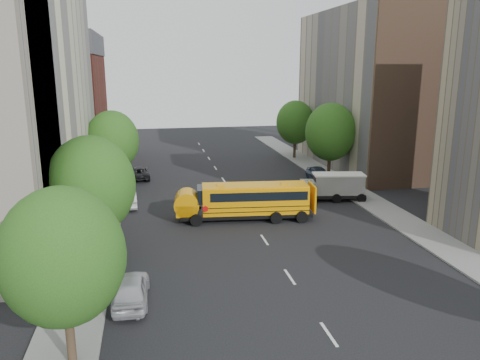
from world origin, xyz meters
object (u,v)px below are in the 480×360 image
object	(u,v)px
parked_car_1	(128,199)
parked_car_4	(319,174)
street_tree_5	(295,122)
street_tree_2	(112,141)
parked_car_2	(139,173)
parked_car_0	(131,289)
street_tree_0	(63,257)
street_tree_1	(91,185)
street_tree_4	(330,132)
safari_truck	(333,186)
school_bus	(245,200)

from	to	relation	value
parked_car_1	parked_car_4	bearing A→B (deg)	-169.09
street_tree_5	parked_car_4	xyz separation A→B (m)	(-1.40, -12.76, -3.93)
street_tree_2	parked_car_2	xyz separation A→B (m)	(2.20, 4.33, -4.18)
parked_car_0	street_tree_5	bearing A→B (deg)	-116.96
parked_car_2	parked_car_4	size ratio (longest dim) A/B	1.03
street_tree_5	street_tree_0	bearing A→B (deg)	-118.81
street_tree_1	street_tree_2	xyz separation A→B (m)	(0.00, 18.00, -0.12)
street_tree_1	street_tree_4	size ratio (longest dim) A/B	0.98
parked_car_2	parked_car_0	bearing A→B (deg)	87.15
street_tree_4	safari_truck	xyz separation A→B (m)	(-2.52, -7.47, -3.80)
street_tree_2	street_tree_5	bearing A→B (deg)	28.61
parked_car_1	street_tree_4	bearing A→B (deg)	-168.12
street_tree_0	street_tree_5	size ratio (longest dim) A/B	0.99
street_tree_1	parked_car_0	distance (m)	7.11
school_bus	parked_car_0	world-z (taller)	school_bus
school_bus	parked_car_0	distance (m)	14.61
street_tree_2	school_bus	distance (m)	15.84
parked_car_0	parked_car_2	world-z (taller)	parked_car_0
street_tree_4	school_bus	bearing A→B (deg)	-135.20
street_tree_4	safari_truck	size ratio (longest dim) A/B	1.37
street_tree_5	parked_car_1	bearing A→B (deg)	-138.89
parked_car_2	school_bus	bearing A→B (deg)	115.22
street_tree_1	parked_car_1	distance (m)	12.84
street_tree_0	parked_car_4	size ratio (longest dim) A/B	1.63
street_tree_1	parked_car_1	bearing A→B (deg)	83.36
street_tree_2	street_tree_5	size ratio (longest dim) A/B	1.03
street_tree_5	parked_car_4	bearing A→B (deg)	-96.26
street_tree_0	street_tree_1	world-z (taller)	street_tree_1
parked_car_0	parked_car_4	world-z (taller)	parked_car_4
street_tree_4	parked_car_1	bearing A→B (deg)	-163.82
street_tree_0	parked_car_4	world-z (taller)	street_tree_0
street_tree_1	street_tree_4	distance (m)	28.43
street_tree_0	street_tree_1	xyz separation A→B (m)	(0.00, 10.00, 0.31)
street_tree_1	parked_car_1	world-z (taller)	street_tree_1
street_tree_4	parked_car_2	size ratio (longest dim) A/B	1.73
street_tree_5	parked_car_2	distance (m)	21.62
safari_truck	street_tree_4	bearing A→B (deg)	81.34
street_tree_4	street_tree_5	world-z (taller)	street_tree_4
street_tree_4	street_tree_5	xyz separation A→B (m)	(-0.00, 12.00, -0.37)
street_tree_1	parked_car_0	bearing A→B (deg)	-67.44
street_tree_1	street_tree_4	world-z (taller)	street_tree_4
street_tree_4	parked_car_0	size ratio (longest dim) A/B	1.85
street_tree_0	parked_car_1	bearing A→B (deg)	86.36
school_bus	parked_car_2	world-z (taller)	school_bus
safari_truck	parked_car_2	size ratio (longest dim) A/B	1.26
safari_truck	street_tree_2	bearing A→B (deg)	169.04
street_tree_0	street_tree_5	xyz separation A→B (m)	(22.00, 40.00, 0.06)
parked_car_0	street_tree_2	bearing A→B (deg)	-82.27
school_bus	street_tree_5	bearing A→B (deg)	69.63
street_tree_5	school_bus	bearing A→B (deg)	-116.09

